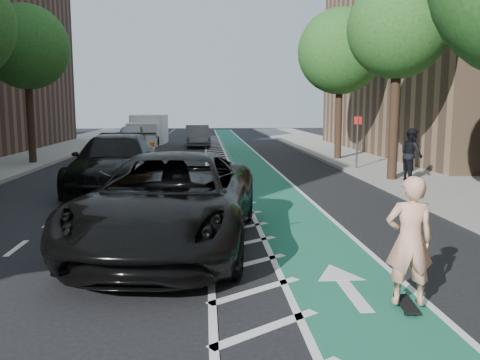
{
  "coord_description": "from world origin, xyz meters",
  "views": [
    {
      "loc": [
        0.71,
        -10.5,
        2.91
      ],
      "look_at": [
        1.58,
        1.98,
        1.1
      ],
      "focal_mm": 38.0,
      "sensor_mm": 36.0,
      "label": 1
    }
  ],
  "objects": [
    {
      "name": "skateboarder",
      "position": [
        3.6,
        -3.68,
        1.03
      ],
      "size": [
        0.73,
        0.53,
        1.86
      ],
      "primitive_type": "imported",
      "rotation": [
        0.0,
        0.0,
        3.02
      ],
      "color": "tan",
      "rests_on": "skateboard"
    },
    {
      "name": "sidewalk_right",
      "position": [
        9.5,
        10.0,
        0.07
      ],
      "size": [
        5.0,
        90.0,
        0.15
      ],
      "primitive_type": "cube",
      "color": "gray",
      "rests_on": "ground"
    },
    {
      "name": "sign_post",
      "position": [
        7.6,
        12.0,
        1.35
      ],
      "size": [
        0.35,
        0.08,
        2.47
      ],
      "color": "#4C4C4C",
      "rests_on": "ground"
    },
    {
      "name": "tree_r_c",
      "position": [
        7.9,
        8.0,
        5.77
      ],
      "size": [
        4.2,
        4.2,
        7.9
      ],
      "color": "#382619",
      "rests_on": "ground"
    },
    {
      "name": "pedestrian",
      "position": [
        8.47,
        8.01,
        1.14
      ],
      "size": [
        0.85,
        1.04,
        1.97
      ],
      "primitive_type": "imported",
      "rotation": [
        0.0,
        0.0,
        1.69
      ],
      "color": "black",
      "rests_on": "sidewalk_right"
    },
    {
      "name": "bike_lane",
      "position": [
        3.0,
        10.0,
        0.01
      ],
      "size": [
        2.0,
        90.0,
        0.01
      ],
      "primitive_type": "cube",
      "color": "#1A5D46",
      "rests_on": "ground"
    },
    {
      "name": "suv_far",
      "position": [
        -2.4,
        7.5,
        0.96
      ],
      "size": [
        2.71,
        6.64,
        1.93
      ],
      "primitive_type": "imported",
      "rotation": [
        0.0,
        0.0,
        -0.0
      ],
      "color": "black",
      "rests_on": "ground"
    },
    {
      "name": "car_silver",
      "position": [
        -4.49,
        26.31,
        0.84
      ],
      "size": [
        2.0,
        4.95,
        1.69
      ],
      "primitive_type": "imported",
      "rotation": [
        0.0,
        0.0,
        0.0
      ],
      "color": "#AAA9AF",
      "rests_on": "ground"
    },
    {
      "name": "barrel_b",
      "position": [
        -3.6,
        14.0,
        0.48
      ],
      "size": [
        0.75,
        0.75,
        1.02
      ],
      "color": "#D7600B",
      "rests_on": "ground"
    },
    {
      "name": "car_grey",
      "position": [
        0.2,
        26.81,
        0.79
      ],
      "size": [
        1.93,
        4.88,
        1.58
      ],
      "primitive_type": "imported",
      "rotation": [
        0.0,
        0.0,
        0.06
      ],
      "color": "#5A5A5F",
      "rests_on": "ground"
    },
    {
      "name": "buffer_strip",
      "position": [
        1.5,
        10.0,
        0.01
      ],
      "size": [
        1.4,
        90.0,
        0.01
      ],
      "primitive_type": "cube",
      "color": "silver",
      "rests_on": "ground"
    },
    {
      "name": "suv_near",
      "position": [
        0.0,
        -0.03,
        0.97
      ],
      "size": [
        4.09,
        7.34,
        1.94
      ],
      "primitive_type": "imported",
      "rotation": [
        0.0,
        0.0,
        -0.13
      ],
      "color": "black",
      "rests_on": "ground"
    },
    {
      "name": "skateboard",
      "position": [
        3.6,
        -3.68,
        0.08
      ],
      "size": [
        0.29,
        0.74,
        0.1
      ],
      "rotation": [
        0.0,
        0.0,
        -0.12
      ],
      "color": "black",
      "rests_on": "ground"
    },
    {
      "name": "tree_r_d",
      "position": [
        7.9,
        16.0,
        5.77
      ],
      "size": [
        4.2,
        4.2,
        7.9
      ],
      "color": "#382619",
      "rests_on": "ground"
    },
    {
      "name": "curb_right",
      "position": [
        7.05,
        10.0,
        0.08
      ],
      "size": [
        0.12,
        90.0,
        0.16
      ],
      "primitive_type": "cube",
      "color": "gray",
      "rests_on": "ground"
    },
    {
      "name": "barrel_c",
      "position": [
        -2.4,
        18.89,
        0.43
      ],
      "size": [
        0.67,
        0.67,
        0.91
      ],
      "color": "#E55F0C",
      "rests_on": "ground"
    },
    {
      "name": "ground",
      "position": [
        0.0,
        0.0,
        0.0
      ],
      "size": [
        120.0,
        120.0,
        0.0
      ],
      "primitive_type": "plane",
      "color": "black",
      "rests_on": "ground"
    },
    {
      "name": "tree_l_d",
      "position": [
        -7.9,
        16.0,
        5.77
      ],
      "size": [
        4.2,
        4.2,
        7.9
      ],
      "color": "#382619",
      "rests_on": "ground"
    },
    {
      "name": "barrel_a",
      "position": [
        -2.36,
        9.0,
        0.48
      ],
      "size": [
        0.75,
        0.75,
        1.02
      ],
      "color": "orange",
      "rests_on": "ground"
    },
    {
      "name": "box_truck",
      "position": [
        -3.69,
        29.79,
        1.05
      ],
      "size": [
        2.73,
        5.58,
        2.27
      ],
      "rotation": [
        0.0,
        0.0,
        -0.06
      ],
      "color": "white",
      "rests_on": "ground"
    },
    {
      "name": "curb_left",
      "position": [
        -7.05,
        10.0,
        0.08
      ],
      "size": [
        0.12,
        90.0,
        0.16
      ],
      "primitive_type": "cube",
      "color": "gray",
      "rests_on": "ground"
    }
  ]
}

